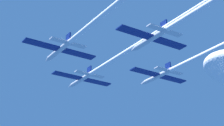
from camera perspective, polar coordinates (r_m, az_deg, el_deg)
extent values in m
cylinder|color=silver|center=(118.14, -4.54, -2.44)|extent=(1.30, 11.83, 1.30)
cone|color=silver|center=(124.14, -6.16, -3.43)|extent=(1.28, 2.60, 1.28)
ellipsoid|color=black|center=(120.49, -5.13, -2.56)|extent=(0.91, 2.37, 0.65)
cube|color=navy|center=(115.46, -6.63, -1.84)|extent=(8.99, 2.60, 0.28)
cube|color=navy|center=(120.04, -2.25, -2.84)|extent=(8.99, 2.60, 0.28)
cube|color=navy|center=(114.89, -3.37, -0.99)|extent=(0.34, 2.13, 1.89)
cube|color=silver|center=(112.89, -4.50, -1.41)|extent=(4.05, 1.56, 0.28)
cube|color=silver|center=(115.35, -2.18, -1.96)|extent=(4.05, 1.56, 0.28)
cylinder|color=white|center=(93.17, 5.27, 3.61)|extent=(1.17, 53.50, 1.17)
cylinder|color=silver|center=(98.16, -7.78, 1.88)|extent=(1.30, 11.83, 1.30)
cone|color=silver|center=(104.18, -9.51, 0.45)|extent=(1.28, 2.60, 1.28)
ellipsoid|color=black|center=(100.55, -8.41, 1.63)|extent=(0.91, 2.37, 0.65)
cube|color=navy|center=(95.85, -10.38, 2.71)|extent=(8.99, 2.60, 0.28)
cube|color=navy|center=(99.74, -4.97, 1.32)|extent=(8.99, 2.60, 0.28)
cube|color=navy|center=(95.02, -6.47, 3.78)|extent=(0.34, 2.13, 1.89)
cube|color=silver|center=(93.10, -7.91, 3.36)|extent=(4.05, 1.56, 0.28)
cube|color=silver|center=(95.20, -5.02, 2.58)|extent=(4.05, 1.56, 0.28)
cylinder|color=silver|center=(114.08, 6.74, -1.95)|extent=(1.30, 11.83, 1.30)
cone|color=silver|center=(119.30, 4.54, -3.02)|extent=(1.28, 2.60, 1.28)
ellipsoid|color=black|center=(116.14, 5.92, -2.10)|extent=(0.91, 2.37, 0.65)
cube|color=navy|center=(110.62, 4.88, -1.33)|extent=(8.99, 2.60, 0.28)
cube|color=navy|center=(116.85, 8.88, -2.36)|extent=(8.99, 2.60, 0.28)
cube|color=navy|center=(111.38, 8.25, -0.44)|extent=(0.34, 2.13, 1.89)
cube|color=silver|center=(108.97, 7.31, -0.87)|extent=(4.05, 1.56, 0.28)
cube|color=silver|center=(112.30, 9.40, -1.44)|extent=(4.05, 1.56, 0.28)
cylinder|color=silver|center=(91.75, 5.78, 3.56)|extent=(1.30, 11.83, 1.30)
cone|color=silver|center=(96.85, 3.13, 1.95)|extent=(1.28, 2.60, 1.28)
ellipsoid|color=black|center=(93.81, 4.78, 3.26)|extent=(0.91, 2.37, 0.65)
cube|color=navy|center=(88.51, 3.41, 4.55)|extent=(8.99, 2.60, 0.28)
cube|color=navy|center=(94.38, 8.45, 2.90)|extent=(8.99, 2.60, 0.28)
cube|color=navy|center=(89.33, 7.64, 5.61)|extent=(0.34, 2.13, 1.89)
cube|color=silver|center=(86.86, 6.44, 5.24)|extent=(4.05, 1.56, 0.28)
cube|color=silver|center=(90.02, 9.09, 4.31)|extent=(4.05, 1.56, 0.28)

